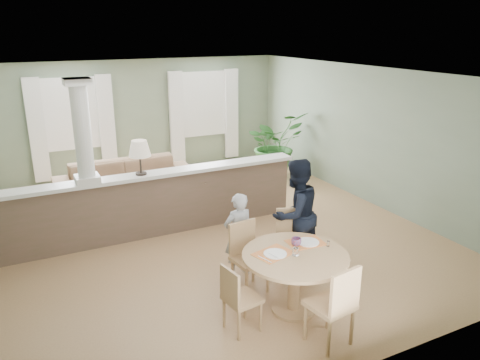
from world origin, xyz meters
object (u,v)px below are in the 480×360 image
child_person (238,235)px  man_person (295,214)px  sofa (127,182)px  chair_near (335,303)px  chair_side (238,296)px  chair_far_man (292,240)px  houseplant (275,144)px  dining_table (295,266)px  chair_far_boy (247,253)px

child_person → man_person: man_person is taller
sofa → child_person: size_ratio=2.25×
chair_near → chair_side: size_ratio=1.19×
chair_far_man → chair_side: size_ratio=1.16×
houseplant → chair_near: bearing=-114.6°
dining_table → child_person: size_ratio=1.05×
houseplant → dining_table: size_ratio=1.18×
dining_table → chair_side: dining_table is taller
chair_far_boy → man_person: bearing=8.5°
sofa → chair_near: bearing=-79.4°
houseplant → child_person: (-2.90, -3.90, -0.15)m
chair_far_boy → houseplant: bearing=48.6°
dining_table → chair_far_man: size_ratio=1.33×
man_person → dining_table: bearing=45.4°
chair_far_boy → chair_near: (0.30, -1.52, 0.03)m
child_person → chair_side: bearing=59.3°
houseplant → chair_side: (-3.50, -5.08, -0.30)m
chair_far_boy → chair_near: bearing=-85.5°
houseplant → chair_far_man: size_ratio=1.57×
dining_table → chair_far_man: (0.47, 0.79, -0.09)m
sofa → chair_far_man: bearing=-69.9°
houseplant → chair_far_man: 4.78m
sofa → man_person: 4.15m
dining_table → chair_side: 0.84m
houseplant → sofa: bearing=-176.7°
sofa → child_person: bearing=-78.2°
dining_table → chair_side: (-0.82, -0.07, -0.16)m
sofa → chair_far_man: size_ratio=2.85×
chair_near → dining_table: bearing=-97.5°
chair_side → chair_near: bearing=-139.1°
sofa → chair_side: (0.10, -4.88, 0.06)m
sofa → chair_near: 5.67m
man_person → sofa: bearing=-79.5°
chair_near → man_person: 1.89m
chair_far_man → houseplant: bearing=82.5°
dining_table → chair_far_man: chair_far_man is taller
houseplant → man_person: bearing=-116.9°
child_person → chair_far_boy: bearing=77.1°
chair_near → chair_far_boy: bearing=-87.8°
houseplant → chair_far_boy: houseplant is taller
chair_far_boy → child_person: child_person is taller
sofa → chair_near: (0.94, -5.59, 0.14)m
houseplant → chair_near: size_ratio=1.54×
chair_far_boy → chair_side: 0.97m
houseplant → chair_far_boy: 5.21m
dining_table → child_person: (-0.22, 1.12, -0.00)m
chair_far_man → chair_near: (-0.45, -1.57, 0.01)m
sofa → man_person: bearing=-66.8°
houseplant → man_person: (-2.04, -4.03, 0.06)m
sofa → man_person: man_person is taller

